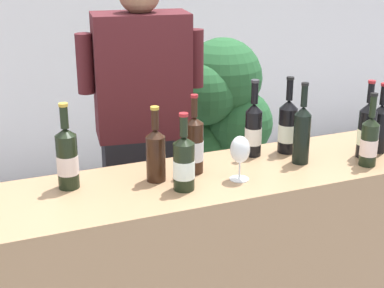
# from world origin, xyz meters

# --- Properties ---
(wall_back) EXTENTS (8.00, 0.10, 2.80)m
(wall_back) POSITION_xyz_m (0.00, 2.60, 1.40)
(wall_back) COLOR white
(wall_back) RESTS_ON ground_plane
(counter) EXTENTS (2.24, 0.52, 0.93)m
(counter) POSITION_xyz_m (0.00, 0.00, 0.47)
(counter) COLOR #9E7A56
(counter) RESTS_ON ground_plane
(wine_bottle_0) EXTENTS (0.08, 0.08, 0.33)m
(wine_bottle_0) POSITION_xyz_m (0.05, 0.06, 1.05)
(wine_bottle_0) COLOR black
(wine_bottle_0) RESTS_ON counter
(wine_bottle_1) EXTENTS (0.08, 0.08, 0.31)m
(wine_bottle_1) POSITION_xyz_m (-0.05, -0.08, 1.04)
(wine_bottle_1) COLOR black
(wine_bottle_1) RESTS_ON counter
(wine_bottle_2) EXTENTS (0.08, 0.08, 0.35)m
(wine_bottle_2) POSITION_xyz_m (0.54, 0.13, 1.06)
(wine_bottle_2) COLOR black
(wine_bottle_2) RESTS_ON counter
(wine_bottle_3) EXTENTS (0.07, 0.07, 0.32)m
(wine_bottle_3) POSITION_xyz_m (0.92, -0.03, 1.06)
(wine_bottle_3) COLOR black
(wine_bottle_3) RESTS_ON counter
(wine_bottle_4) EXTENTS (0.08, 0.08, 0.35)m
(wine_bottle_4) POSITION_xyz_m (0.37, 0.15, 1.06)
(wine_bottle_4) COLOR black
(wine_bottle_4) RESTS_ON counter
(wine_bottle_5) EXTENTS (0.08, 0.08, 0.34)m
(wine_bottle_5) POSITION_xyz_m (-0.46, 0.10, 1.06)
(wine_bottle_5) COLOR black
(wine_bottle_5) RESTS_ON counter
(wine_bottle_6) EXTENTS (0.07, 0.07, 0.32)m
(wine_bottle_6) POSITION_xyz_m (0.77, -0.15, 1.04)
(wine_bottle_6) COLOR black
(wine_bottle_6) RESTS_ON counter
(wine_bottle_7) EXTENTS (0.08, 0.08, 0.31)m
(wine_bottle_7) POSITION_xyz_m (-0.12, 0.04, 1.05)
(wine_bottle_7) COLOR black
(wine_bottle_7) RESTS_ON counter
(wine_bottle_8) EXTENTS (0.07, 0.07, 0.36)m
(wine_bottle_8) POSITION_xyz_m (0.52, -0.01, 1.07)
(wine_bottle_8) COLOR black
(wine_bottle_8) RESTS_ON counter
(wine_bottle_9) EXTENTS (0.08, 0.08, 0.35)m
(wine_bottle_9) POSITION_xyz_m (0.83, -0.06, 1.06)
(wine_bottle_9) COLOR black
(wine_bottle_9) RESTS_ON counter
(wine_glass) EXTENTS (0.08, 0.08, 0.19)m
(wine_glass) POSITION_xyz_m (0.19, -0.08, 1.06)
(wine_glass) COLOR silver
(wine_glass) RESTS_ON counter
(person_server) EXTENTS (0.61, 0.31, 1.72)m
(person_server) POSITION_xyz_m (0.01, 0.61, 0.83)
(person_server) COLOR black
(person_server) RESTS_ON ground_plane
(potted_shrub) EXTENTS (0.64, 0.54, 1.31)m
(potted_shrub) POSITION_xyz_m (0.62, 1.07, 0.80)
(potted_shrub) COLOR brown
(potted_shrub) RESTS_ON ground_plane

